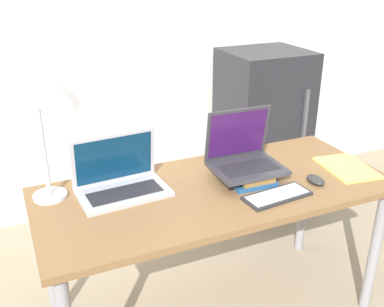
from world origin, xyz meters
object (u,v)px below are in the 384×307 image
object	(u,v)px
wireless_keyboard	(277,196)
mouse	(316,180)
notepad	(347,168)
mini_fridge	(262,128)
laptop_on_books	(244,156)
desk_lamp	(57,107)
book_stack	(246,173)
laptop_left	(121,181)

from	to	relation	value
wireless_keyboard	mouse	world-z (taller)	mouse
notepad	mini_fridge	world-z (taller)	mini_fridge
laptop_on_books	mini_fridge	xyz separation A→B (m)	(0.68, 0.90, -0.27)
wireless_keyboard	notepad	size ratio (longest dim) A/B	0.98
desk_lamp	laptop_on_books	bearing A→B (deg)	-9.15
laptop_on_books	wireless_keyboard	xyz separation A→B (m)	(0.03, -0.23, -0.10)
book_stack	mini_fridge	size ratio (longest dim) A/B	0.26
notepad	mini_fridge	size ratio (longest dim) A/B	0.29
laptop_left	laptop_on_books	world-z (taller)	laptop_on_books
mouse	notepad	size ratio (longest dim) A/B	0.32
book_stack	mini_fridge	xyz separation A→B (m)	(0.67, 0.92, -0.19)
book_stack	laptop_on_books	size ratio (longest dim) A/B	0.86
wireless_keyboard	notepad	bearing A→B (deg)	12.21
laptop_left	notepad	distance (m)	1.06
laptop_left	wireless_keyboard	distance (m)	0.66
laptop_left	notepad	xyz separation A→B (m)	(1.04, -0.21, -0.04)
notepad	mouse	bearing A→B (deg)	-165.71
laptop_on_books	wireless_keyboard	bearing A→B (deg)	-81.37
desk_lamp	mini_fridge	distance (m)	1.73
notepad	desk_lamp	bearing A→B (deg)	168.77
laptop_on_books	laptop_left	bearing A→B (deg)	170.89
mini_fridge	notepad	bearing A→B (deg)	-100.21
mouse	mini_fridge	distance (m)	1.18
laptop_on_books	notepad	world-z (taller)	laptop_on_books
laptop_on_books	mini_fridge	size ratio (longest dim) A/B	0.30
laptop_left	wireless_keyboard	xyz separation A→B (m)	(0.58, -0.31, -0.04)
desk_lamp	mini_fridge	size ratio (longest dim) A/B	0.50
mini_fridge	laptop_left	bearing A→B (deg)	-146.34
wireless_keyboard	desk_lamp	bearing A→B (deg)	156.37
mouse	book_stack	bearing A→B (deg)	147.22
wireless_keyboard	desk_lamp	world-z (taller)	desk_lamp
mouse	laptop_left	bearing A→B (deg)	161.37
wireless_keyboard	mini_fridge	distance (m)	1.31
laptop_left	desk_lamp	bearing A→B (deg)	170.75
book_stack	wireless_keyboard	size ratio (longest dim) A/B	0.90
wireless_keyboard	notepad	world-z (taller)	wireless_keyboard
mouse	desk_lamp	distance (m)	1.14
mini_fridge	wireless_keyboard	bearing A→B (deg)	-119.71
book_stack	desk_lamp	bearing A→B (deg)	169.50
laptop_left	notepad	bearing A→B (deg)	-11.64
laptop_left	book_stack	size ratio (longest dim) A/B	1.42
laptop_left	book_stack	distance (m)	0.56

